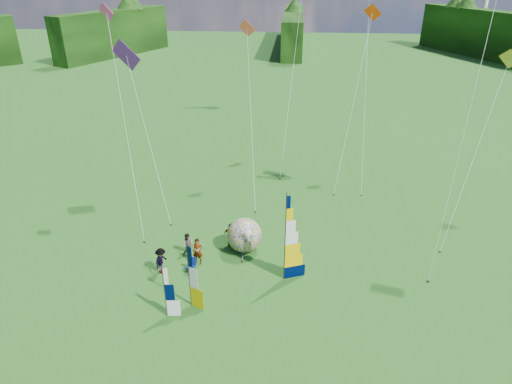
# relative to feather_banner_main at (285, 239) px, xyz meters

# --- Properties ---
(ground) EXTENTS (220.00, 220.00, 0.00)m
(ground) POSITION_rel_feather_banner_main_xyz_m (-0.71, -3.51, -2.79)
(ground) COLOR #255E15
(ground) RESTS_ON ground
(treeline_ring) EXTENTS (210.00, 210.00, 8.00)m
(treeline_ring) POSITION_rel_feather_banner_main_xyz_m (-0.71, -3.51, 1.21)
(treeline_ring) COLOR #245C14
(treeline_ring) RESTS_ON ground
(feather_banner_main) EXTENTS (1.43, 0.63, 5.57)m
(feather_banner_main) POSITION_rel_feather_banner_main_xyz_m (0.00, 0.00, 0.00)
(feather_banner_main) COLOR #000A33
(feather_banner_main) RESTS_ON ground
(side_banner_left) EXTENTS (1.01, 0.54, 3.89)m
(side_banner_left) POSITION_rel_feather_banner_main_xyz_m (-5.02, -2.76, -0.84)
(side_banner_left) COLOR #E5BB00
(side_banner_left) RESTS_ON ground
(side_banner_far) EXTENTS (0.94, 0.20, 3.14)m
(side_banner_far) POSITION_rel_feather_banner_main_xyz_m (-6.11, -3.73, -1.22)
(side_banner_far) COLOR white
(side_banner_far) RESTS_ON ground
(bol_inflatable) EXTENTS (2.35, 2.35, 2.27)m
(bol_inflatable) POSITION_rel_feather_banner_main_xyz_m (-2.68, 2.85, -1.65)
(bol_inflatable) COLOR #020EA1
(bol_inflatable) RESTS_ON ground
(spectator_a) EXTENTS (0.66, 0.44, 1.78)m
(spectator_a) POSITION_rel_feather_banner_main_xyz_m (-5.40, 1.12, -1.90)
(spectator_a) COLOR #66594C
(spectator_a) RESTS_ON ground
(spectator_b) EXTENTS (0.79, 0.49, 1.51)m
(spectator_b) POSITION_rel_feather_banner_main_xyz_m (-6.24, 2.07, -2.03)
(spectator_b) COLOR #66594C
(spectator_b) RESTS_ON ground
(spectator_c) EXTENTS (0.67, 1.17, 1.70)m
(spectator_c) POSITION_rel_feather_banner_main_xyz_m (-7.41, 0.01, -1.94)
(spectator_c) COLOR #66594C
(spectator_c) RESTS_ON ground
(spectator_d) EXTENTS (1.07, 0.70, 1.70)m
(spectator_d) POSITION_rel_feather_banner_main_xyz_m (-3.62, 3.21, -1.94)
(spectator_d) COLOR #66594C
(spectator_d) RESTS_ON ground
(camp_chair) EXTENTS (0.66, 0.66, 0.96)m
(camp_chair) POSITION_rel_feather_banner_main_xyz_m (-5.66, 0.18, -2.31)
(camp_chair) COLOR navy
(camp_chair) RESTS_ON ground
(kite_whale) EXTENTS (8.82, 15.07, 23.66)m
(kite_whale) POSITION_rel_feather_banner_main_xyz_m (5.99, 17.47, 9.04)
(kite_whale) COLOR black
(kite_whale) RESTS_ON ground
(kite_rainbow_delta) EXTENTS (10.70, 12.10, 12.81)m
(kite_rainbow_delta) POSITION_rel_feather_banner_main_xyz_m (-10.31, 8.58, 3.62)
(kite_rainbow_delta) COLOR #DE1C45
(kite_rainbow_delta) RESTS_ON ground
(kite_parafoil) EXTENTS (9.86, 11.50, 18.70)m
(kite_parafoil) POSITION_rel_feather_banner_main_xyz_m (9.89, 3.46, 6.56)
(kite_parafoil) COLOR #DB0001
(kite_parafoil) RESTS_ON ground
(small_kite_red) EXTENTS (3.84, 9.85, 13.41)m
(small_kite_red) POSITION_rel_feather_banner_main_xyz_m (-3.06, 11.68, 3.92)
(small_kite_red) COLOR #D45032
(small_kite_red) RESTS_ON ground
(small_kite_orange) EXTENTS (5.54, 9.50, 14.46)m
(small_kite_orange) POSITION_rel_feather_banner_main_xyz_m (4.98, 14.73, 4.44)
(small_kite_orange) COLOR #F64105
(small_kite_orange) RESTS_ON ground
(small_kite_yellow) EXTENTS (10.23, 12.09, 12.11)m
(small_kite_yellow) POSITION_rel_feather_banner_main_xyz_m (12.49, 7.62, 3.27)
(small_kite_yellow) COLOR yellow
(small_kite_yellow) RESTS_ON ground
(small_kite_pink) EXTENTS (8.15, 9.90, 15.03)m
(small_kite_pink) POSITION_rel_feather_banner_main_xyz_m (-11.02, 6.36, 4.73)
(small_kite_pink) COLOR #F84292
(small_kite_pink) RESTS_ON ground
(small_kite_green) EXTENTS (9.53, 14.22, 20.61)m
(small_kite_green) POSITION_rel_feather_banner_main_xyz_m (0.08, 19.38, 7.52)
(small_kite_green) COLOR green
(small_kite_green) RESTS_ON ground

